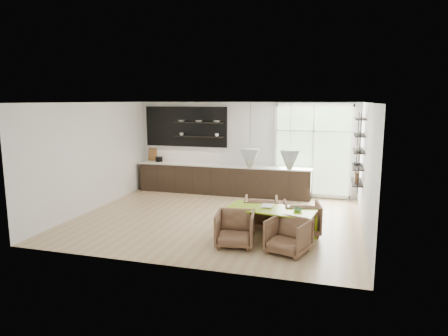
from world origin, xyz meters
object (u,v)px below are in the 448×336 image
armchair_back_right (302,218)px  wire_stool (226,223)px  dining_table (271,211)px  armchair_back_left (261,212)px  armchair_front_left (235,229)px  armchair_front_right (288,236)px

armchair_back_right → wire_stool: armchair_back_right is taller
dining_table → armchair_back_left: bearing=123.5°
armchair_front_left → armchair_front_right: 1.10m
armchair_front_left → armchair_back_left: bearing=70.4°
armchair_front_left → wire_stool: armchair_front_left is taller
dining_table → armchair_back_right: armchair_back_right is taller
armchair_back_right → armchair_front_right: (-0.14, -1.23, -0.02)m
armchair_front_left → armchair_front_right: (1.10, -0.10, -0.01)m
dining_table → armchair_front_left: bearing=-128.9°
wire_stool → armchair_back_left: bearing=48.5°
armchair_back_left → armchair_front_right: (0.82, -1.45, -0.01)m
dining_table → armchair_back_left: (-0.36, 0.76, -0.27)m
armchair_back_left → armchair_front_right: 1.67m
armchair_back_right → armchair_back_left: bearing=-24.7°
armchair_front_left → dining_table: bearing=35.2°
armchair_front_left → wire_stool: 0.73m
armchair_back_right → armchair_front_right: 1.24m
armchair_back_left → armchair_front_left: size_ratio=1.01×
armchair_back_left → armchair_front_left: bearing=68.7°
armchair_front_left → armchair_front_right: bearing=-13.1°
dining_table → wire_stool: bearing=-173.7°
armchair_back_left → armchair_front_right: armchair_back_left is taller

